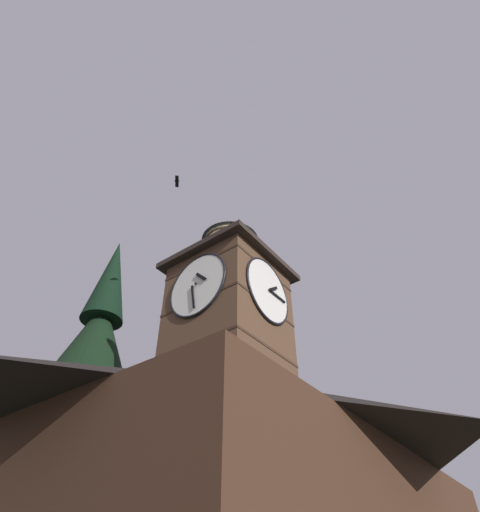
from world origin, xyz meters
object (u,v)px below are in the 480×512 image
object	(u,v)px
pine_tree_aside	(257,480)
flying_bird_low	(247,248)
flying_bird_high	(177,181)
building_main	(241,499)
pine_tree_behind	(74,433)
clock_tower	(229,302)

from	to	relation	value
pine_tree_aside	flying_bird_low	xyz separation A→B (m)	(2.32, 1.26, 12.79)
flying_bird_high	flying_bird_low	distance (m)	8.10
pine_tree_aside	building_main	bearing A→B (deg)	31.12
building_main	flying_bird_low	bearing A→B (deg)	-147.57
pine_tree_behind	flying_bird_high	bearing A→B (deg)	74.66
flying_bird_low	clock_tower	bearing A→B (deg)	27.83
pine_tree_aside	flying_bird_high	world-z (taller)	flying_bird_high
pine_tree_behind	flying_bird_high	distance (m)	11.96
building_main	clock_tower	world-z (taller)	clock_tower
flying_bird_high	flying_bird_low	size ratio (longest dim) A/B	1.16
pine_tree_aside	clock_tower	bearing A→B (deg)	28.03
pine_tree_behind	flying_bird_low	xyz separation A→B (m)	(-6.02, 4.73, 11.99)
building_main	flying_bird_high	xyz separation A→B (m)	(3.20, -1.40, 13.15)
building_main	pine_tree_aside	world-z (taller)	pine_tree_aside
flying_bird_high	flying_bird_low	world-z (taller)	flying_bird_low
clock_tower	flying_bird_high	xyz separation A→B (m)	(2.66, -1.19, 5.98)
clock_tower	flying_bird_low	size ratio (longest dim) A/B	14.66
clock_tower	flying_bird_low	distance (m)	9.75
building_main	flying_bird_low	size ratio (longest dim) A/B	28.52
pine_tree_aside	flying_bird_low	bearing A→B (deg)	28.46
clock_tower	flying_bird_high	bearing A→B (deg)	-24.10
clock_tower	pine_tree_aside	size ratio (longest dim) A/B	0.50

